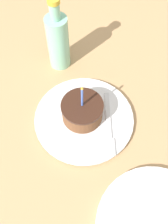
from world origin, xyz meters
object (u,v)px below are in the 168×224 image
object	(u,v)px
bottle	(58,41)
fork	(109,127)
cake_slice	(82,111)
plate	(84,119)

from	to	relation	value
bottle	fork	bearing A→B (deg)	-64.00
cake_slice	fork	distance (m)	0.08
fork	plate	bearing A→B (deg)	150.70
plate	cake_slice	world-z (taller)	cake_slice
cake_slice	fork	bearing A→B (deg)	-30.55
fork	bottle	distance (m)	0.28
plate	bottle	size ratio (longest dim) A/B	1.17
plate	bottle	bearing A→B (deg)	105.28
fork	bottle	xyz separation A→B (m)	(-0.12, 0.24, 0.07)
fork	bottle	world-z (taller)	bottle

